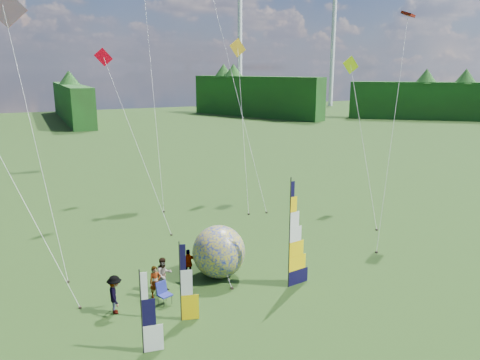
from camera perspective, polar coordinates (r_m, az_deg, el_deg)
name	(u,v)px	position (r m, az deg, el deg)	size (l,w,h in m)	color
ground	(301,323)	(20.95, 7.47, -16.92)	(220.00, 220.00, 0.00)	#2C4D19
treeline_ring	(304,234)	(19.24, 7.84, -6.59)	(210.00, 210.00, 8.00)	#195618
turbine_left	(333,51)	(136.13, 11.22, 15.17)	(8.00, 1.20, 30.00)	silver
turbine_right	(240,50)	(129.42, -0.01, 15.51)	(8.00, 1.20, 30.00)	silver
feather_banner_main	(290,236)	(22.78, 6.06, -6.79)	(1.45, 0.10, 5.39)	black
side_banner_left	(180,283)	(20.32, -7.29, -12.37)	(0.97, 0.10, 3.48)	yellow
side_banner_far	(142,314)	(18.49, -11.91, -15.65)	(0.98, 0.10, 3.31)	white
bol_inflatable	(219,252)	(24.35, -2.60, -8.71)	(2.73, 2.73, 2.73)	navy
spectator_a	(155,282)	(22.85, -10.29, -12.11)	(0.56, 0.37, 1.55)	#66594C
spectator_b	(164,275)	(23.31, -9.28, -11.30)	(0.83, 0.41, 1.71)	#66594C
spectator_c	(115,295)	(21.83, -15.00, -13.34)	(1.13, 0.42, 1.75)	#66594C
spectator_d	(189,263)	(24.58, -6.29, -10.08)	(0.89, 0.36, 1.52)	#66594C
camp_chair	(165,293)	(22.26, -9.16, -13.50)	(0.60, 0.60, 1.04)	navy
kite_whale	(231,62)	(38.89, -1.08, 14.18)	(3.16, 15.32, 22.01)	black
kite_rainbow_delta	(32,117)	(27.17, -24.05, 7.02)	(5.80, 11.46, 16.08)	red
kite_parafoil	(394,114)	(30.92, 18.29, 7.63)	(8.94, 8.13, 15.51)	#B80F00
small_kite_red	(135,133)	(32.84, -12.67, 5.58)	(4.42, 10.29, 12.42)	red
small_kite_orange	(243,116)	(37.51, 0.34, 7.76)	(5.67, 10.94, 13.60)	yellow
small_kite_yellow	(363,132)	(35.43, 14.76, 5.67)	(5.94, 10.58, 11.99)	#E4FF10
small_kite_green	(153,83)	(39.72, -10.60, 11.53)	(4.28, 13.35, 18.67)	green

